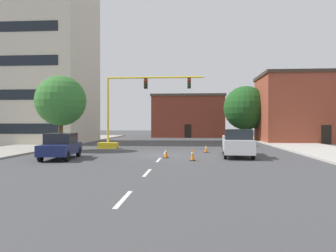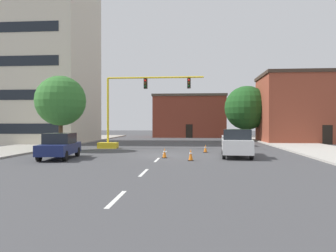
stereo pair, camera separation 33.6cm
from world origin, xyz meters
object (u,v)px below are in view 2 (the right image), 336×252
at_px(traffic_signal_gantry, 122,124).
at_px(traffic_cone_roadside_b, 164,153).
at_px(sedan_navy_near_left, 60,146).
at_px(traffic_cone_roadside_c, 205,149).
at_px(tree_right_far, 247,108).
at_px(tree_left_near, 61,101).
at_px(pickup_truck_white, 236,143).
at_px(traffic_cone_roadside_a, 191,155).

xyz_separation_m(traffic_signal_gantry, traffic_cone_roadside_b, (4.90, -8.13, -1.95)).
relative_size(sedan_navy_near_left, traffic_cone_roadside_c, 7.09).
xyz_separation_m(traffic_signal_gantry, tree_right_far, (13.94, 13.81, 2.16)).
bearing_deg(tree_left_near, pickup_truck_white, -14.02).
bearing_deg(traffic_cone_roadside_a, traffic_cone_roadside_c, 79.24).
height_order(pickup_truck_white, traffic_cone_roadside_b, pickup_truck_white).
distance_m(sedan_navy_near_left, traffic_cone_roadside_c, 11.45).
height_order(tree_left_near, traffic_cone_roadside_a, tree_left_near).
distance_m(traffic_cone_roadside_a, traffic_cone_roadside_b, 2.39).
distance_m(tree_left_near, traffic_cone_roadside_b, 11.48).
xyz_separation_m(traffic_cone_roadside_b, traffic_cone_roadside_c, (2.97, 4.40, -0.03)).
distance_m(pickup_truck_white, traffic_cone_roadside_b, 5.27).
relative_size(pickup_truck_white, traffic_cone_roadside_c, 8.38).
xyz_separation_m(pickup_truck_white, traffic_cone_roadside_c, (-2.11, 3.13, -0.65)).
bearing_deg(tree_right_far, tree_left_near, -137.54).
bearing_deg(traffic_cone_roadside_b, tree_left_near, 152.79).
distance_m(pickup_truck_white, traffic_cone_roadside_a, 4.30).
relative_size(traffic_signal_gantry, tree_left_near, 1.54).
bearing_deg(sedan_navy_near_left, traffic_cone_roadside_b, 8.71).
xyz_separation_m(tree_right_far, traffic_cone_roadside_a, (-7.19, -23.45, -4.09)).
xyz_separation_m(traffic_cone_roadside_a, traffic_cone_roadside_b, (-1.85, 1.51, -0.03)).
xyz_separation_m(traffic_signal_gantry, traffic_cone_roadside_c, (7.87, -3.73, -1.98)).
bearing_deg(sedan_navy_near_left, traffic_cone_roadside_c, 28.62).
height_order(traffic_signal_gantry, traffic_cone_roadside_a, traffic_signal_gantry).
distance_m(sedan_navy_near_left, traffic_cone_roadside_a, 8.94).
bearing_deg(tree_right_far, traffic_cone_roadside_b, -112.38).
xyz_separation_m(traffic_signal_gantry, traffic_cone_roadside_a, (6.75, -9.64, -1.93)).
xyz_separation_m(tree_right_far, sedan_navy_near_left, (-16.10, -23.02, -3.58)).
relative_size(traffic_signal_gantry, traffic_cone_roadside_a, 13.10).
bearing_deg(traffic_cone_roadside_b, traffic_cone_roadside_c, 55.97).
bearing_deg(traffic_cone_roadside_a, sedan_navy_near_left, 177.26).
bearing_deg(traffic_cone_roadside_a, tree_left_near, 150.60).
bearing_deg(tree_right_far, pickup_truck_white, -100.82).
bearing_deg(tree_left_near, traffic_cone_roadside_b, -27.21).
bearing_deg(traffic_signal_gantry, tree_right_far, 44.74).
bearing_deg(traffic_cone_roadside_c, traffic_signal_gantry, 154.63).
bearing_deg(traffic_cone_roadside_b, sedan_navy_near_left, -171.29).
bearing_deg(sedan_navy_near_left, pickup_truck_white, 10.93).
height_order(tree_right_far, traffic_cone_roadside_b, tree_right_far).
bearing_deg(traffic_signal_gantry, traffic_cone_roadside_b, -58.90).
height_order(tree_left_near, sedan_navy_near_left, tree_left_near).
relative_size(tree_left_near, traffic_cone_roadside_c, 9.92).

